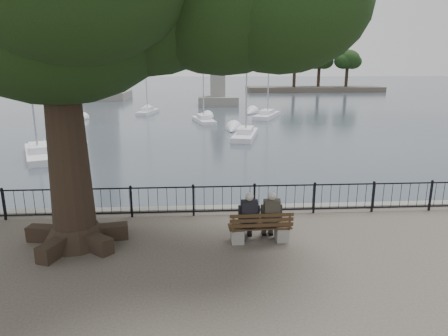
{
  "coord_description": "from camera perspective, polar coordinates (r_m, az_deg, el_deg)",
  "views": [
    {
      "loc": [
        -0.76,
        -9.85,
        4.8
      ],
      "look_at": [
        0.0,
        2.5,
        1.6
      ],
      "focal_mm": 32.0,
      "sensor_mm": 36.0,
      "label": 1
    }
  ],
  "objects": [
    {
      "name": "lion_monument",
      "position": [
        59.96,
        -0.91,
        11.01
      ],
      "size": [
        5.78,
        5.78,
        8.58
      ],
      "color": "slate",
      "rests_on": "ground"
    },
    {
      "name": "sailboat_f",
      "position": [
        41.88,
        -2.92,
        6.98
      ],
      "size": [
        2.56,
        5.42,
        10.87
      ],
      "color": "silver",
      "rests_on": "ground"
    },
    {
      "name": "harbor",
      "position": [
        13.92,
        -0.13,
        -7.88
      ],
      "size": [
        260.0,
        260.0,
        1.2
      ],
      "color": "slate",
      "rests_on": "ground"
    },
    {
      "name": "railing",
      "position": [
        13.08,
        0.0,
        -4.42
      ],
      "size": [
        22.06,
        0.06,
        1.0
      ],
      "color": "black",
      "rests_on": "ground"
    },
    {
      "name": "sailboat_e",
      "position": [
        43.79,
        -20.84,
        6.42
      ],
      "size": [
        1.58,
        4.79,
        11.36
      ],
      "color": "silver",
      "rests_on": "ground"
    },
    {
      "name": "bench",
      "position": [
        11.29,
        5.16,
        -8.93
      ],
      "size": [
        1.77,
        0.59,
        0.92
      ],
      "color": "slate",
      "rests_on": "ground"
    },
    {
      "name": "sailboat_h",
      "position": [
        50.53,
        -10.83,
        8.03
      ],
      "size": [
        2.36,
        5.1,
        10.51
      ],
      "color": "silver",
      "rests_on": "ground"
    },
    {
      "name": "far_shore",
      "position": [
        93.12,
        13.22,
        13.03
      ],
      "size": [
        30.0,
        8.6,
        9.18
      ],
      "color": "#463F37",
      "rests_on": "ground"
    },
    {
      "name": "sailboat_g",
      "position": [
        46.04,
        6.16,
        7.56
      ],
      "size": [
        4.09,
        6.29,
        10.62
      ],
      "color": "silver",
      "rests_on": "ground"
    },
    {
      "name": "person_right",
      "position": [
        11.31,
        6.64,
        -7.01
      ],
      "size": [
        0.44,
        0.73,
        1.46
      ],
      "color": "#292722",
      "rests_on": "ground"
    },
    {
      "name": "person_left",
      "position": [
        11.19,
        3.5,
        -7.16
      ],
      "size": [
        0.44,
        0.73,
        1.46
      ],
      "color": "black",
      "rests_on": "ground"
    },
    {
      "name": "lighthouse",
      "position": [
        74.18,
        -17.96,
        18.91
      ],
      "size": [
        9.57,
        9.57,
        29.43
      ],
      "color": "slate",
      "rests_on": "ground"
    },
    {
      "name": "sailboat_c",
      "position": [
        32.96,
        3.07,
        4.89
      ],
      "size": [
        2.89,
        5.92,
        10.41
      ],
      "color": "silver",
      "rests_on": "ground"
    },
    {
      "name": "sailboat_a",
      "position": [
        28.42,
        -24.78,
        2.07
      ],
      "size": [
        3.95,
        6.21,
        12.02
      ],
      "color": "silver",
      "rests_on": "ground"
    }
  ]
}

